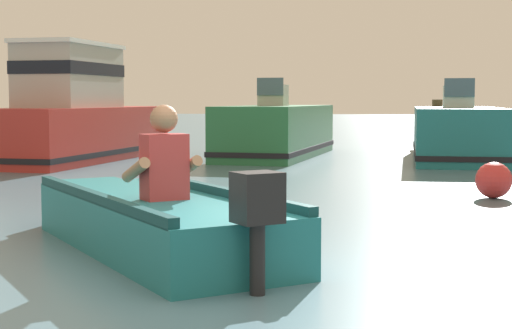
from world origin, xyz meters
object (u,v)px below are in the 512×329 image
mooring_buoy (494,180)px  moored_boat_teal (457,135)px  moored_boat_red (79,117)px  rowboat_with_person (155,220)px  moored_boat_green (277,132)px

mooring_buoy → moored_boat_teal: bearing=88.1°
moored_boat_red → moored_boat_teal: size_ratio=1.15×
rowboat_with_person → mooring_buoy: size_ratio=7.26×
rowboat_with_person → moored_boat_red: 9.87m
rowboat_with_person → moored_boat_red: size_ratio=0.56×
moored_boat_red → moored_boat_green: size_ratio=1.14×
moored_boat_green → mooring_buoy: (3.51, -6.76, -0.30)m
rowboat_with_person → moored_boat_red: moored_boat_red is taller
moored_boat_teal → mooring_buoy: bearing=-91.9°
rowboat_with_person → moored_boat_teal: bearing=71.4°
rowboat_with_person → moored_boat_teal: 10.92m
mooring_buoy → moored_boat_green: bearing=117.5°
moored_boat_teal → mooring_buoy: 6.46m
moored_boat_red → moored_boat_teal: moored_boat_red is taller
moored_boat_red → mooring_buoy: (7.32, -5.08, -0.64)m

